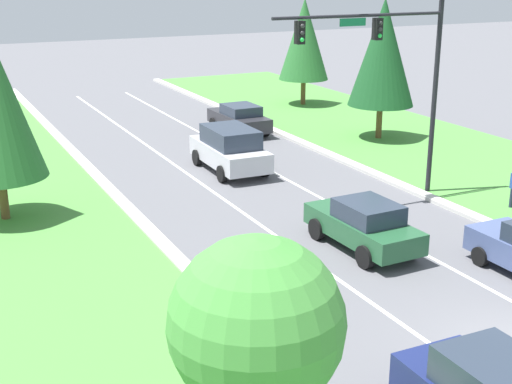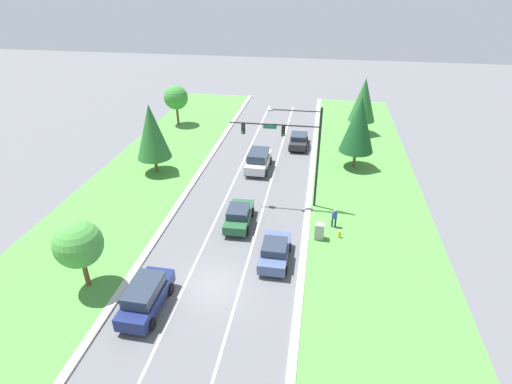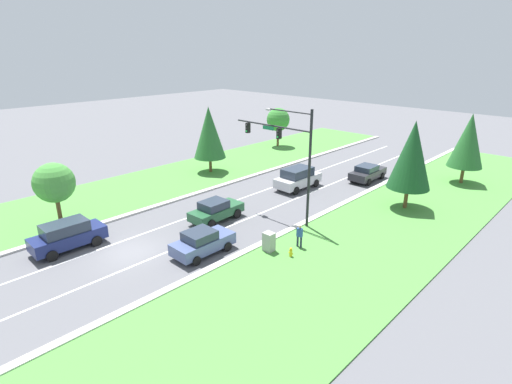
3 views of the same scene
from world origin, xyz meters
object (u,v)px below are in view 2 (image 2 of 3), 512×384
at_px(silver_suv, 258,160).
at_px(oak_near_left_tree, 176,98).
at_px(pedestrian, 334,217).
at_px(slate_blue_sedan, 275,251).
at_px(oak_far_left_tree, 78,244).
at_px(traffic_signal_mast, 294,143).
at_px(utility_cabinet, 319,232).
at_px(conifer_near_right_tree, 359,125).
at_px(fire_hydrant, 339,234).
at_px(navy_suv, 146,296).
at_px(conifer_far_right_tree, 364,100).
at_px(forest_sedan, 239,216).
at_px(charcoal_sedan, 299,140).
at_px(conifer_mid_left_tree, 152,132).

xyz_separation_m(silver_suv, oak_near_left_tree, (-12.83, 11.98, 2.61)).
bearing_deg(silver_suv, pedestrian, -50.43).
distance_m(slate_blue_sedan, silver_suv, 15.06).
height_order(silver_suv, pedestrian, silver_suv).
relative_size(silver_suv, oak_far_left_tree, 1.03).
relative_size(traffic_signal_mast, utility_cabinet, 6.41).
bearing_deg(conifer_near_right_tree, fire_hydrant, -97.20).
relative_size(navy_suv, conifer_near_right_tree, 0.64).
bearing_deg(conifer_far_right_tree, slate_blue_sedan, -105.28).
relative_size(utility_cabinet, conifer_near_right_tree, 0.19).
bearing_deg(forest_sedan, charcoal_sedan, 76.74).
distance_m(fire_hydrant, conifer_mid_left_tree, 20.60).
xyz_separation_m(navy_suv, oak_far_left_tree, (-4.60, 1.28, 2.30)).
relative_size(navy_suv, fire_hydrant, 6.78).
distance_m(forest_sedan, conifer_near_right_tree, 16.38).
height_order(slate_blue_sedan, utility_cabinet, slate_blue_sedan).
relative_size(slate_blue_sedan, oak_far_left_tree, 0.88).
relative_size(utility_cabinet, conifer_far_right_tree, 0.20).
bearing_deg(utility_cabinet, pedestrian, 58.43).
height_order(forest_sedan, charcoal_sedan, forest_sedan).
bearing_deg(conifer_mid_left_tree, slate_blue_sedan, -41.87).
distance_m(charcoal_sedan, utility_cabinet, 18.53).
bearing_deg(utility_cabinet, slate_blue_sedan, -133.29).
relative_size(navy_suv, silver_suv, 0.95).
xyz_separation_m(charcoal_sedan, conifer_mid_left_tree, (-13.78, -9.21, 3.55)).
bearing_deg(oak_far_left_tree, traffic_signal_mast, 46.15).
height_order(forest_sedan, conifer_near_right_tree, conifer_near_right_tree).
height_order(traffic_signal_mast, pedestrian, traffic_signal_mast).
relative_size(slate_blue_sedan, conifer_near_right_tree, 0.57).
bearing_deg(pedestrian, conifer_mid_left_tree, -30.97).
distance_m(conifer_far_right_tree, oak_far_left_tree, 36.95).
height_order(charcoal_sedan, pedestrian, pedestrian).
relative_size(slate_blue_sedan, pedestrian, 2.51).
xyz_separation_m(navy_suv, fire_hydrant, (11.58, 9.40, -0.67)).
distance_m(slate_blue_sedan, oak_near_left_tree, 31.38).
distance_m(silver_suv, fire_hydrant, 13.73).
xyz_separation_m(slate_blue_sedan, oak_far_left_tree, (-11.63, -4.54, 2.49)).
bearing_deg(oak_near_left_tree, pedestrian, -46.49).
height_order(fire_hydrant, oak_near_left_tree, oak_near_left_tree).
bearing_deg(navy_suv, charcoal_sedan, 76.17).
distance_m(conifer_far_right_tree, conifer_mid_left_tree, 25.79).
distance_m(fire_hydrant, conifer_far_right_tree, 24.05).
height_order(navy_suv, oak_far_left_tree, oak_far_left_tree).
height_order(traffic_signal_mast, forest_sedan, traffic_signal_mast).
height_order(traffic_signal_mast, silver_suv, traffic_signal_mast).
bearing_deg(conifer_far_right_tree, silver_suv, -131.28).
xyz_separation_m(silver_suv, conifer_near_right_tree, (9.77, 2.19, 3.59)).
height_order(conifer_near_right_tree, oak_far_left_tree, conifer_near_right_tree).
height_order(forest_sedan, oak_far_left_tree, oak_far_left_tree).
relative_size(oak_near_left_tree, conifer_far_right_tree, 0.75).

